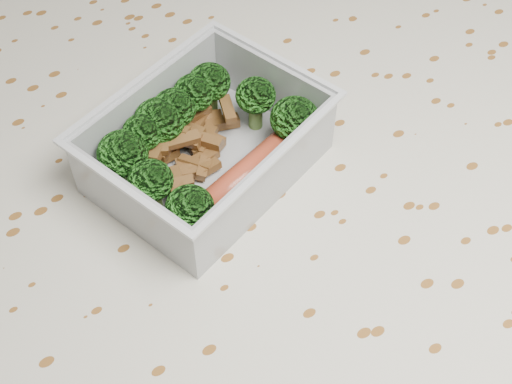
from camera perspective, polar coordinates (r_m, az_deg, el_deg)
dining_table at (r=0.58m, az=-0.95°, el=-6.68°), size 1.40×0.90×0.75m
tablecloth at (r=0.53m, az=-1.02°, el=-3.84°), size 1.46×0.96×0.19m
lunch_container at (r=0.51m, az=-3.93°, el=3.25°), size 0.19×0.17×0.06m
broccoli_florets at (r=0.51m, az=-5.24°, el=5.02°), size 0.15×0.13×0.05m
meat_pile at (r=0.52m, az=-5.62°, el=3.42°), size 0.09×0.07×0.02m
sausage at (r=0.50m, az=-0.71°, el=1.41°), size 0.14×0.05×0.02m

